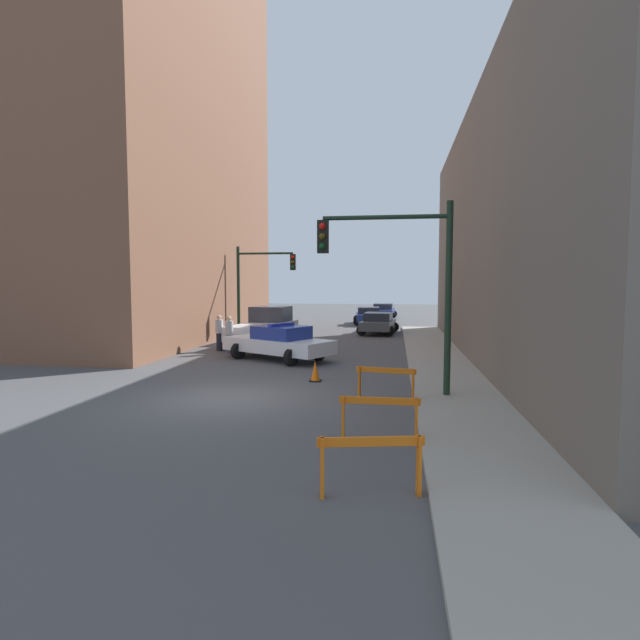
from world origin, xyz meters
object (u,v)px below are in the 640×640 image
pedestrian_corner (219,332)px  barrier_back (386,378)px  parked_car_near (378,323)px  traffic_light_far (257,278)px  parked_car_far (383,311)px  barrier_mid (379,411)px  traffic_cone (315,371)px  parked_car_mid (368,315)px  barrier_front (371,456)px  traffic_light_near (404,269)px  police_car (279,342)px  pedestrian_crossing (229,334)px  white_truck (265,327)px

pedestrian_corner → barrier_back: (7.81, -8.78, -0.24)m
parked_car_near → barrier_back: (0.77, -17.62, -0.06)m
traffic_light_far → parked_car_far: bearing=67.5°
barrier_mid → traffic_cone: size_ratio=2.44×
parked_car_mid → parked_car_far: 6.45m
parked_car_mid → barrier_mid: bearing=-91.1°
barrier_mid → pedestrian_corner: bearing=122.3°
barrier_front → parked_car_far: bearing=91.0°
parked_car_mid → pedestrian_corner: bearing=-115.8°
barrier_mid → traffic_cone: bearing=110.9°
traffic_light_near → pedestrian_corner: (-8.28, 8.29, -2.67)m
traffic_light_near → parked_car_near: bearing=94.1°
police_car → parked_car_near: 11.69m
pedestrian_crossing → pedestrian_corner: (-0.72, 0.67, 0.00)m
white_truck → parked_car_mid: size_ratio=1.26×
white_truck → barrier_back: (6.35, -11.53, -0.29)m
traffic_light_near → barrier_back: traffic_light_near is taller
parked_car_near → parked_car_far: size_ratio=1.02×
parked_car_far → barrier_front: 36.83m
barrier_back → traffic_cone: bearing=134.0°
traffic_light_near → barrier_front: size_ratio=3.30×
pedestrian_crossing → barrier_front: (6.99, -14.14, -0.24)m
police_car → pedestrian_corner: 4.05m
white_truck → barrier_mid: size_ratio=3.50×
parked_car_mid → traffic_cone: 22.07m
traffic_light_far → parked_car_far: (6.81, 16.42, -2.72)m
parked_car_far → barrier_back: (0.76, -30.80, -0.06)m
police_car → pedestrian_crossing: (-2.64, 1.58, 0.14)m
white_truck → parked_car_near: bearing=54.3°
parked_car_mid → barrier_front: parked_car_mid is taller
white_truck → barrier_back: white_truck is taller
police_car → traffic_cone: 4.71m
parked_car_mid → pedestrian_corner: pedestrian_corner is taller
police_car → barrier_front: police_car is taller
white_truck → parked_car_mid: 13.69m
white_truck → parked_car_near: white_truck is taller
parked_car_mid → barrier_back: parked_car_mid is taller
traffic_light_near → pedestrian_crossing: bearing=134.8°
pedestrian_crossing → parked_car_mid: bearing=-62.6°
parked_car_near → pedestrian_corner: (-7.04, -8.83, 0.19)m
white_truck → pedestrian_crossing: white_truck is taller
traffic_light_far → barrier_mid: bearing=-67.2°
barrier_front → barrier_back: (0.11, 6.03, 0.00)m
traffic_light_far → pedestrian_crossing: bearing=-85.7°
parked_car_far → traffic_light_far: bearing=-109.8°
pedestrian_crossing → barrier_mid: size_ratio=1.04×
barrier_front → parked_car_mid: bearing=93.1°
police_car → parked_car_far: bearing=20.8°
parked_car_near → pedestrian_corner: pedestrian_corner is taller
white_truck → traffic_cone: 10.05m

